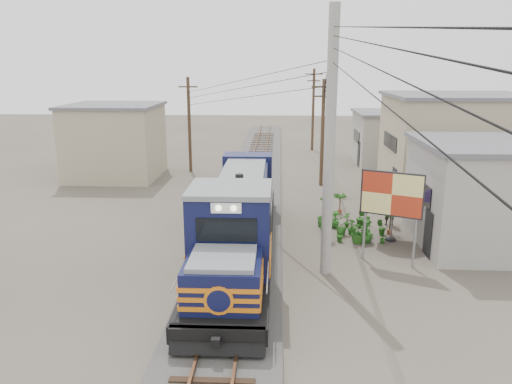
{
  "coord_description": "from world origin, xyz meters",
  "views": [
    {
      "loc": [
        1.61,
        -18.76,
        7.98
      ],
      "look_at": [
        0.61,
        3.52,
        2.2
      ],
      "focal_mm": 35.0,
      "sensor_mm": 36.0,
      "label": 1
    }
  ],
  "objects_px": {
    "billboard": "(392,196)",
    "market_umbrella": "(394,191)",
    "locomotive": "(239,220)",
    "vendor": "(390,209)"
  },
  "relations": [
    {
      "from": "locomotive",
      "to": "vendor",
      "type": "xyz_separation_m",
      "value": [
        7.26,
        4.71,
        -0.82
      ]
    },
    {
      "from": "market_umbrella",
      "to": "vendor",
      "type": "height_order",
      "value": "market_umbrella"
    },
    {
      "from": "locomotive",
      "to": "vendor",
      "type": "height_order",
      "value": "locomotive"
    },
    {
      "from": "market_umbrella",
      "to": "vendor",
      "type": "distance_m",
      "value": 2.78
    },
    {
      "from": "market_umbrella",
      "to": "billboard",
      "type": "bearing_deg",
      "value": -104.68
    },
    {
      "from": "billboard",
      "to": "market_umbrella",
      "type": "relative_size",
      "value": 1.43
    },
    {
      "from": "locomotive",
      "to": "billboard",
      "type": "xyz_separation_m",
      "value": [
        6.14,
        -0.34,
        1.17
      ]
    },
    {
      "from": "billboard",
      "to": "vendor",
      "type": "relative_size",
      "value": 2.25
    },
    {
      "from": "billboard",
      "to": "market_umbrella",
      "type": "bearing_deg",
      "value": 99.88
    },
    {
      "from": "market_umbrella",
      "to": "vendor",
      "type": "bearing_deg",
      "value": 80.05
    }
  ]
}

